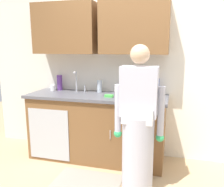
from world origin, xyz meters
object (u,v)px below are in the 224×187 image
(sink, at_px, (75,94))
(sponge, at_px, (109,96))
(bottle_water_tall, at_px, (132,84))
(bottle_water_short, at_px, (60,83))
(bottle_cleaner_spray, at_px, (157,87))
(bottle_dish_liquid, at_px, (99,86))
(cup_by_sink, at_px, (53,88))
(person_at_sink, at_px, (138,132))

(sink, distance_m, sponge, 0.54)
(bottle_water_tall, bearing_deg, bottle_water_short, 179.31)
(bottle_cleaner_spray, height_order, sponge, bottle_cleaner_spray)
(bottle_water_tall, distance_m, sponge, 0.41)
(bottle_dish_liquid, height_order, cup_by_sink, bottle_dish_liquid)
(sink, relative_size, bottle_cleaner_spray, 2.22)
(sink, distance_m, bottle_cleaner_spray, 1.17)
(bottle_cleaner_spray, xyz_separation_m, bottle_dish_liquid, (-0.83, -0.06, -0.02))
(bottle_dish_liquid, height_order, sponge, bottle_dish_liquid)
(bottle_water_tall, relative_size, cup_by_sink, 3.14)
(bottle_water_short, height_order, cup_by_sink, bottle_water_short)
(person_at_sink, relative_size, bottle_water_short, 6.97)
(bottle_water_short, distance_m, cup_by_sink, 0.13)
(bottle_dish_liquid, relative_size, sponge, 1.65)
(bottle_cleaner_spray, xyz_separation_m, bottle_water_short, (-1.48, -0.03, 0.00))
(bottle_water_tall, xyz_separation_m, cup_by_sink, (-1.21, -0.07, -0.09))
(sink, height_order, bottle_dish_liquid, sink)
(person_at_sink, xyz_separation_m, bottle_dish_liquid, (-0.71, 0.84, 0.34))
(bottle_cleaner_spray, xyz_separation_m, sponge, (-0.60, -0.34, -0.10))
(cup_by_sink, distance_m, sponge, 0.98)
(sink, xyz_separation_m, cup_by_sink, (-0.42, 0.12, 0.06))
(sponge, bearing_deg, bottle_cleaner_spray, 29.33)
(cup_by_sink, bearing_deg, bottle_water_tall, 3.46)
(sink, bearing_deg, person_at_sink, -33.11)
(sink, distance_m, person_at_sink, 1.24)
(cup_by_sink, relative_size, sponge, 0.78)
(person_at_sink, distance_m, cup_by_sink, 1.66)
(bottle_water_tall, distance_m, bottle_dish_liquid, 0.49)
(sink, relative_size, sponge, 4.55)
(bottle_water_short, distance_m, sponge, 0.94)
(bottle_cleaner_spray, height_order, bottle_dish_liquid, bottle_cleaner_spray)
(person_at_sink, height_order, bottle_dish_liquid, person_at_sink)
(cup_by_sink, bearing_deg, bottle_cleaner_spray, 4.29)
(bottle_cleaner_spray, bearing_deg, cup_by_sink, -175.71)
(sink, bearing_deg, bottle_water_short, 149.83)
(sink, distance_m, bottle_water_tall, 0.83)
(bottle_cleaner_spray, bearing_deg, sink, -168.46)
(person_at_sink, relative_size, sponge, 14.73)
(person_at_sink, xyz_separation_m, bottle_water_tall, (-0.23, 0.85, 0.38))
(bottle_dish_liquid, bearing_deg, sponge, -51.51)
(bottle_dish_liquid, distance_m, cup_by_sink, 0.73)
(cup_by_sink, xyz_separation_m, sponge, (0.95, -0.22, -0.03))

